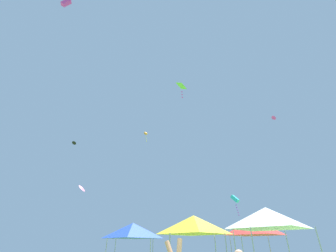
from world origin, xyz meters
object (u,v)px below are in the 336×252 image
(canopy_tent_white, at_px, (267,218))
(kite_cyan_box, at_px, (235,199))
(kite_lime_diamond, at_px, (182,86))
(kite_orange_box, at_px, (146,134))
(kite_pink_delta, at_px, (82,188))
(canopy_tent_blue, at_px, (133,231))
(canopy_tent_red, at_px, (254,227))
(kite_magenta_delta, at_px, (274,118))
(canopy_tent_yellow, at_px, (194,225))
(kite_magenta_box, at_px, (66,3))
(kite_black_delta, at_px, (74,143))

(canopy_tent_white, bearing_deg, kite_cyan_box, 78.35)
(kite_lime_diamond, bearing_deg, kite_orange_box, 135.47)
(kite_lime_diamond, distance_m, kite_pink_delta, 19.59)
(canopy_tent_blue, bearing_deg, canopy_tent_red, 6.78)
(canopy_tent_red, xyz_separation_m, kite_pink_delta, (-15.94, 7.02, 4.47))
(kite_pink_delta, relative_size, kite_magenta_delta, 1.33)
(canopy_tent_yellow, bearing_deg, kite_cyan_box, 66.15)
(canopy_tent_white, bearing_deg, kite_lime_diamond, 104.20)
(canopy_tent_blue, relative_size, kite_cyan_box, 1.17)
(canopy_tent_blue, distance_m, kite_magenta_box, 20.72)
(kite_orange_box, xyz_separation_m, kite_lime_diamond, (5.70, -5.61, 5.27))
(canopy_tent_yellow, distance_m, kite_pink_delta, 16.05)
(kite_magenta_box, bearing_deg, kite_lime_diamond, 50.23)
(kite_magenta_delta, relative_size, kite_cyan_box, 0.29)
(kite_magenta_box, relative_size, kite_cyan_box, 0.34)
(canopy_tent_white, relative_size, kite_magenta_delta, 4.68)
(kite_cyan_box, bearing_deg, canopy_tent_yellow, -113.85)
(kite_cyan_box, xyz_separation_m, kite_black_delta, (-24.16, -0.31, 8.51))
(canopy_tent_yellow, relative_size, kite_magenta_box, 3.61)
(canopy_tent_yellow, distance_m, kite_cyan_box, 20.28)
(canopy_tent_white, height_order, kite_magenta_delta, kite_magenta_delta)
(kite_lime_diamond, bearing_deg, canopy_tent_white, -75.80)
(kite_magenta_box, height_order, kite_orange_box, kite_magenta_box)
(kite_pink_delta, height_order, kite_cyan_box, kite_cyan_box)
(kite_orange_box, height_order, kite_magenta_delta, kite_magenta_delta)
(kite_orange_box, height_order, kite_cyan_box, kite_orange_box)
(canopy_tent_blue, distance_m, kite_pink_delta, 11.72)
(canopy_tent_red, xyz_separation_m, kite_black_delta, (-21.08, 14.05, 13.06))
(canopy_tent_red, height_order, kite_pink_delta, kite_pink_delta)
(kite_orange_box, bearing_deg, kite_magenta_box, -106.92)
(kite_magenta_delta, bearing_deg, canopy_tent_blue, -146.26)
(canopy_tent_blue, bearing_deg, kite_orange_box, 93.96)
(canopy_tent_yellow, height_order, canopy_tent_white, canopy_tent_white)
(kite_magenta_box, relative_size, kite_pink_delta, 0.89)
(canopy_tent_red, bearing_deg, kite_cyan_box, 77.89)
(canopy_tent_white, bearing_deg, kite_orange_box, 115.51)
(kite_orange_box, relative_size, kite_pink_delta, 1.66)
(kite_lime_diamond, height_order, kite_magenta_delta, kite_lime_diamond)
(canopy_tent_yellow, bearing_deg, kite_magenta_delta, 45.70)
(canopy_tent_red, distance_m, kite_magenta_delta, 22.32)
(kite_magenta_box, bearing_deg, canopy_tent_yellow, 8.11)
(kite_orange_box, bearing_deg, kite_lime_diamond, -44.53)
(canopy_tent_blue, relative_size, kite_magenta_delta, 4.04)
(canopy_tent_white, xyz_separation_m, kite_orange_box, (-9.12, 19.12, 14.69))
(canopy_tent_red, distance_m, kite_magenta_box, 25.17)
(canopy_tent_white, bearing_deg, canopy_tent_blue, 155.44)
(canopy_tent_blue, bearing_deg, canopy_tent_yellow, -33.21)
(canopy_tent_white, distance_m, kite_pink_delta, 19.61)
(kite_magenta_box, bearing_deg, kite_black_delta, 104.86)
(kite_pink_delta, distance_m, kite_black_delta, 12.23)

